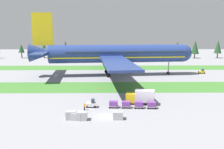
{
  "coord_description": "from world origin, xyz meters",
  "views": [
    {
      "loc": [
        0.88,
        -46.48,
        17.03
      ],
      "look_at": [
        1.79,
        26.82,
        4.0
      ],
      "focal_mm": 37.74,
      "sensor_mm": 36.0,
      "label": 1
    }
  ],
  "objects": [
    {
      "name": "distant_tree_line",
      "position": [
        11.82,
        113.97,
        7.15
      ],
      "size": [
        184.6,
        9.19,
        12.51
      ],
      "color": "#4C3823",
      "rests_on": "ground"
    },
    {
      "name": "uld_container_0",
      "position": [
        -6.74,
        -1.69,
        0.85
      ],
      "size": [
        2.11,
        1.74,
        1.71
      ],
      "primitive_type": "cube",
      "rotation": [
        0.0,
        0.0,
        0.07
      ],
      "color": "#A3A3A8",
      "rests_on": "ground"
    },
    {
      "name": "uld_container_3",
      "position": [
        2.62,
        -1.69,
        0.78
      ],
      "size": [
        2.02,
        1.63,
        1.56
      ],
      "primitive_type": "cube",
      "rotation": [
        0.0,
        0.0,
        -0.01
      ],
      "color": "#A3A3A8",
      "rests_on": "ground"
    },
    {
      "name": "taxiway_marker_1",
      "position": [
        12.1,
        21.96,
        0.29
      ],
      "size": [
        0.44,
        0.44,
        0.57
      ],
      "primitive_type": "cone",
      "color": "orange",
      "rests_on": "ground"
    },
    {
      "name": "catering_truck",
      "position": [
        8.51,
        8.08,
        1.95
      ],
      "size": [
        7.29,
        3.77,
        3.58
      ],
      "rotation": [
        0.0,
        0.0,
        1.35
      ],
      "color": "yellow",
      "rests_on": "ground"
    },
    {
      "name": "cargo_dolly_lead",
      "position": [
        1.85,
        5.59,
        0.92
      ],
      "size": [
        2.3,
        1.66,
        1.55
      ],
      "rotation": [
        0.0,
        0.0,
        1.5
      ],
      "color": "#A3A3A8",
      "rests_on": "ground"
    },
    {
      "name": "grass_strip_far",
      "position": [
        0.0,
        68.8,
        0.0
      ],
      "size": [
        320.0,
        15.13,
        0.01
      ],
      "primitive_type": "cube",
      "color": "#3D752D",
      "rests_on": "ground"
    },
    {
      "name": "grass_strip_near",
      "position": [
        0.0,
        26.55,
        0.0
      ],
      "size": [
        320.0,
        15.13,
        0.01
      ],
      "primitive_type": "cube",
      "color": "#3D752D",
      "rests_on": "ground"
    },
    {
      "name": "cargo_dolly_second",
      "position": [
        4.74,
        5.38,
        0.92
      ],
      "size": [
        2.3,
        1.66,
        1.55
      ],
      "rotation": [
        0.0,
        0.0,
        1.5
      ],
      "color": "#A3A3A8",
      "rests_on": "ground"
    },
    {
      "name": "baggage_tug",
      "position": [
        -3.16,
        5.95,
        0.81
      ],
      "size": [
        2.69,
        1.49,
        1.97
      ],
      "rotation": [
        0.0,
        0.0,
        1.5
      ],
      "color": "silver",
      "rests_on": "ground"
    },
    {
      "name": "uld_container_2",
      "position": [
        -5.66,
        -2.0,
        0.76
      ],
      "size": [
        2.2,
        1.85,
        1.53
      ],
      "primitive_type": "cube",
      "rotation": [
        0.0,
        0.0,
        -0.13
      ],
      "color": "#A3A3A8",
      "rests_on": "ground"
    },
    {
      "name": "uld_container_1",
      "position": [
        -4.49,
        -2.08,
        0.85
      ],
      "size": [
        2.01,
        1.61,
        1.69
      ],
      "primitive_type": "cube",
      "rotation": [
        0.0,
        0.0,
        0.01
      ],
      "color": "#A3A3A8",
      "rests_on": "ground"
    },
    {
      "name": "cargo_dolly_fourth",
      "position": [
        10.53,
        4.96,
        0.92
      ],
      "size": [
        2.3,
        1.66,
        1.55
      ],
      "rotation": [
        0.0,
        0.0,
        1.5
      ],
      "color": "#A3A3A8",
      "rests_on": "ground"
    },
    {
      "name": "cargo_dolly_third",
      "position": [
        7.64,
        5.17,
        0.92
      ],
      "size": [
        2.3,
        1.66,
        1.55
      ],
      "rotation": [
        0.0,
        0.0,
        1.5
      ],
      "color": "#A3A3A8",
      "rests_on": "ground"
    },
    {
      "name": "pushback_tractor",
      "position": [
        40.13,
        51.11,
        0.81
      ],
      "size": [
        2.71,
        1.54,
        1.97
      ],
      "rotation": [
        0.0,
        0.0,
        1.67
      ],
      "color": "yellow",
      "rests_on": "ground"
    },
    {
      "name": "ground_plane",
      "position": [
        0.0,
        0.0,
        0.0
      ],
      "size": [
        400.0,
        400.0,
        0.0
      ],
      "primitive_type": "plane",
      "color": "gray"
    },
    {
      "name": "ground_crew_marshaller",
      "position": [
        -4.62,
        3.78,
        0.95
      ],
      "size": [
        0.42,
        0.43,
        1.74
      ],
      "rotation": [
        0.0,
        0.0,
        5.47
      ],
      "color": "black",
      "rests_on": "ground"
    },
    {
      "name": "airliner",
      "position": [
        2.66,
        47.5,
        8.81
      ],
      "size": [
        65.06,
        80.37,
        24.56
      ],
      "rotation": [
        0.0,
        0.0,
        -1.47
      ],
      "color": "navy",
      "rests_on": "ground"
    },
    {
      "name": "taxiway_marker_0",
      "position": [
        -2.39,
        24.25,
        0.27
      ],
      "size": [
        0.44,
        0.44,
        0.53
      ],
      "primitive_type": "cone",
      "color": "orange",
      "rests_on": "ground"
    }
  ]
}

